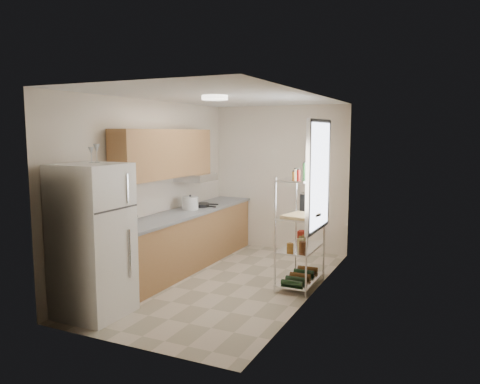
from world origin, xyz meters
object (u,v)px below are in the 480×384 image
at_px(refrigerator, 92,240).
at_px(frying_pan_large, 201,205).
at_px(rice_cooker, 190,203).
at_px(cutting_board, 301,216).
at_px(espresso_machine, 308,202).

relative_size(refrigerator, frying_pan_large, 6.31).
distance_m(rice_cooker, frying_pan_large, 0.32).
xyz_separation_m(refrigerator, cutting_board, (1.92, 1.82, 0.14)).
bearing_deg(frying_pan_large, refrigerator, -79.15).
xyz_separation_m(rice_cooker, frying_pan_large, (0.01, 0.31, -0.08)).
height_order(cutting_board, espresso_machine, espresso_machine).
height_order(rice_cooker, frying_pan_large, rice_cooker).
relative_size(refrigerator, espresso_machine, 6.65).
relative_size(frying_pan_large, cutting_board, 0.60).
xyz_separation_m(refrigerator, frying_pan_large, (-0.05, 2.60, 0.04)).
xyz_separation_m(rice_cooker, espresso_machine, (1.93, 0.03, 0.14)).
height_order(refrigerator, rice_cooker, refrigerator).
bearing_deg(frying_pan_large, rice_cooker, -82.20).
relative_size(cutting_board, espresso_machine, 1.76).
relative_size(rice_cooker, cutting_board, 0.55).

